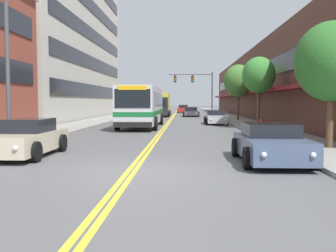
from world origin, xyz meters
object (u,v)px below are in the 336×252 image
object	(u,v)px
car_slate_blue_parked_right_foreground	(271,144)
car_red_moving_lead	(183,109)
street_tree_right_near	(331,62)
street_lamp_left_near	(13,17)
street_tree_right_mid	(259,75)
city_bus	(142,105)
car_white_parked_left_near	(131,114)
car_dark_grey_moving_second	(191,112)
street_tree_right_far	(238,81)
fire_hydrant	(261,127)
traffic_signal_mast	(197,85)
box_truck	(160,105)
car_silver_parked_right_mid	(216,117)
car_champagne_parked_left_mid	(25,139)

from	to	relation	value
car_slate_blue_parked_right_foreground	car_red_moving_lead	bearing A→B (deg)	93.31
street_tree_right_near	street_lamp_left_near	bearing A→B (deg)	-174.44
car_slate_blue_parked_right_foreground	car_red_moving_lead	world-z (taller)	car_red_moving_lead
street_lamp_left_near	street_tree_right_mid	distance (m)	18.22
city_bus	car_white_parked_left_near	distance (m)	11.48
car_white_parked_left_near	car_dark_grey_moving_second	size ratio (longest dim) A/B	0.90
street_tree_right_far	fire_hydrant	world-z (taller)	street_tree_right_far
traffic_signal_mast	box_truck	bearing A→B (deg)	-172.78
car_dark_grey_moving_second	box_truck	size ratio (longest dim) A/B	0.70
car_red_moving_lead	car_silver_parked_right_mid	bearing A→B (deg)	-84.71
street_tree_right_near	street_tree_right_mid	xyz separation A→B (m)	(-0.48, 12.41, 0.30)
car_white_parked_left_near	car_champagne_parked_left_mid	xyz separation A→B (m)	(-0.08, -27.00, -0.01)
car_silver_parked_right_mid	street_tree_right_near	bearing A→B (deg)	-80.06
car_dark_grey_moving_second	street_tree_right_near	size ratio (longest dim) A/B	0.96
car_white_parked_left_near	street_tree_right_near	size ratio (longest dim) A/B	0.86
street_tree_right_far	car_champagne_parked_left_mid	bearing A→B (deg)	-114.41
car_silver_parked_right_mid	box_truck	xyz separation A→B (m)	(-6.08, 16.46, 0.99)
street_lamp_left_near	car_champagne_parked_left_mid	bearing A→B (deg)	-47.49
car_red_moving_lead	box_truck	size ratio (longest dim) A/B	0.62
city_bus	box_truck	xyz separation A→B (m)	(0.04, 20.45, -0.17)
box_truck	fire_hydrant	distance (m)	29.01
car_silver_parked_right_mid	car_dark_grey_moving_second	world-z (taller)	car_dark_grey_moving_second
car_champagne_parked_left_mid	car_silver_parked_right_mid	xyz separation A→B (m)	(8.65, 19.82, -0.07)
car_champagne_parked_left_mid	traffic_signal_mast	size ratio (longest dim) A/B	0.75
car_white_parked_left_near	car_red_moving_lead	xyz separation A→B (m)	(5.54, 25.58, -0.01)
car_white_parked_left_near	car_slate_blue_parked_right_foreground	xyz separation A→B (m)	(8.64, -28.01, -0.04)
city_bus	street_tree_right_far	xyz separation A→B (m)	(8.79, 9.12, 2.33)
street_lamp_left_near	street_tree_right_mid	xyz separation A→B (m)	(12.02, 13.63, -1.32)
car_red_moving_lead	street_tree_right_near	bearing A→B (deg)	-83.06
car_dark_grey_moving_second	traffic_signal_mast	distance (m)	3.76
street_lamp_left_near	street_tree_right_near	xyz separation A→B (m)	(12.49, 1.22, -1.62)
car_white_parked_left_near	car_red_moving_lead	size ratio (longest dim) A/B	1.02
box_truck	fire_hydrant	xyz separation A→B (m)	(7.71, -27.95, -1.01)
street_tree_right_near	car_champagne_parked_left_mid	bearing A→B (deg)	-170.38
traffic_signal_mast	street_tree_right_near	world-z (taller)	traffic_signal_mast
box_truck	traffic_signal_mast	xyz separation A→B (m)	(4.89, 0.62, 2.67)
fire_hydrant	car_silver_parked_right_mid	bearing A→B (deg)	98.06
car_dark_grey_moving_second	street_tree_right_far	distance (m)	12.90
traffic_signal_mast	street_tree_right_far	world-z (taller)	traffic_signal_mast
car_dark_grey_moving_second	street_tree_right_far	bearing A→B (deg)	-68.15
street_tree_right_far	car_dark_grey_moving_second	bearing A→B (deg)	111.85
car_red_moving_lead	box_truck	xyz separation A→B (m)	(-3.05, -16.29, 0.93)
box_truck	fire_hydrant	world-z (taller)	box_truck
car_champagne_parked_left_mid	street_tree_right_near	bearing A→B (deg)	9.62
car_dark_grey_moving_second	car_silver_parked_right_mid	bearing A→B (deg)	-83.31
car_silver_parked_right_mid	car_red_moving_lead	size ratio (longest dim) A/B	1.07
street_tree_right_mid	street_tree_right_far	xyz separation A→B (m)	(0.02, 10.54, 0.16)
car_champagne_parked_left_mid	street_tree_right_far	world-z (taller)	street_tree_right_far
box_truck	street_tree_right_far	size ratio (longest dim) A/B	1.25
car_red_moving_lead	street_lamp_left_near	distance (m)	52.38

